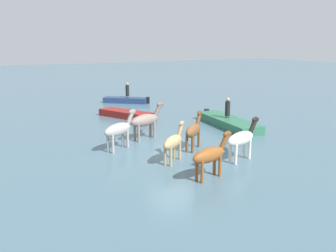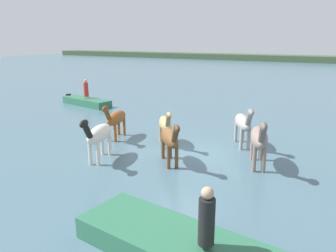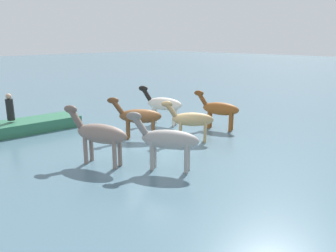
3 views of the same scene
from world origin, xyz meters
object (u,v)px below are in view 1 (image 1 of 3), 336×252
horse_chestnut_trailing (194,130)px  boat_launch_far (126,101)px  boat_skiff_near (127,115)px  horse_gray_outer (242,138)px  horse_rear_stallion (146,120)px  boat_dinghy_port (228,123)px  horse_dark_mare (119,129)px  person_spotter_bow (228,108)px  person_boatman_standing (127,90)px  horse_dun_straggler (210,155)px  horse_mid_herd (173,142)px

horse_chestnut_trailing → boat_launch_far: horse_chestnut_trailing is taller
boat_launch_far → boat_skiff_near: bearing=108.5°
horse_gray_outer → boat_skiff_near: bearing=78.0°
boat_launch_far → horse_rear_stallion: bearing=112.8°
horse_gray_outer → boat_dinghy_port: size_ratio=0.40×
horse_chestnut_trailing → horse_rear_stallion: horse_rear_stallion is taller
horse_rear_stallion → boat_launch_far: (11.77, -3.52, -0.91)m
horse_dark_mare → person_spotter_bow: horse_dark_mare is taller
horse_dark_mare → horse_gray_outer: size_ratio=0.96×
horse_gray_outer → person_spotter_bow: 6.89m
boat_launch_far → person_boatman_standing: size_ratio=3.06×
horse_dun_straggler → boat_launch_far: 18.67m
horse_chestnut_trailing → boat_dinghy_port: horse_chestnut_trailing is taller
horse_dun_straggler → boat_launch_far: horse_dun_straggler is taller
boat_skiff_near → horse_chestnut_trailing: bearing=154.2°
horse_chestnut_trailing → boat_dinghy_port: bearing=-5.8°
boat_launch_far → person_spotter_bow: person_spotter_bow is taller
horse_gray_outer → horse_mid_herd: bearing=138.8°
horse_chestnut_trailing → boat_launch_far: 14.83m
horse_mid_herd → person_boatman_standing: bearing=37.6°
person_spotter_bow → boat_skiff_near: bearing=41.6°
horse_dark_mare → boat_launch_far: bearing=37.8°
horse_rear_stallion → boat_launch_far: horse_rear_stallion is taller
boat_skiff_near → person_boatman_standing: 6.63m
boat_skiff_near → horse_rear_stallion: bearing=141.9°
horse_gray_outer → horse_dun_straggler: (-1.16, 2.51, -0.06)m
horse_chestnut_trailing → person_boatman_standing: size_ratio=1.64×
horse_dark_mare → boat_dinghy_port: size_ratio=0.39×
horse_gray_outer → boat_skiff_near: size_ratio=0.53×
horse_rear_stallion → boat_dinghy_port: 5.96m
horse_dark_mare → boat_dinghy_port: 8.07m
horse_mid_herd → boat_launch_far: horse_mid_herd is taller
horse_mid_herd → horse_gray_outer: 3.08m
boat_dinghy_port → boat_launch_far: bearing=-162.2°
horse_dun_straggler → boat_dinghy_port: horse_dun_straggler is taller
horse_dun_straggler → person_spotter_bow: person_spotter_bow is taller
horse_chestnut_trailing → person_spotter_bow: bearing=-4.9°
boat_skiff_near → person_spotter_bow: 7.17m
horse_chestnut_trailing → horse_dun_straggler: size_ratio=0.87×
horse_dun_straggler → person_boatman_standing: 18.79m
horse_dark_mare → horse_chestnut_trailing: bearing=-56.6°
horse_mid_herd → boat_dinghy_port: size_ratio=0.33×
horse_dark_mare → boat_launch_far: horse_dark_mare is taller
horse_dun_straggler → horse_rear_stallion: bearing=73.4°
boat_launch_far → horse_gray_outer: bearing=125.3°
horse_gray_outer → boat_launch_far: size_ratio=0.65×
boat_dinghy_port → boat_skiff_near: size_ratio=1.31×
person_boatman_standing → boat_launch_far: bearing=118.1°
boat_launch_far → horse_chestnut_trailing: bearing=120.8°
horse_gray_outer → person_boatman_standing: (17.21, -1.44, 0.10)m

